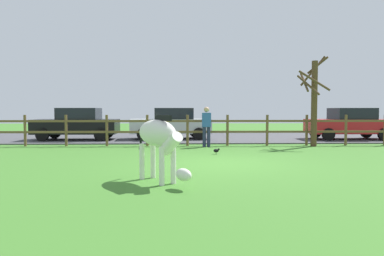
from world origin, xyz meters
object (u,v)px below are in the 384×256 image
object	(u,v)px
zebra	(159,138)
parked_car_black	(77,124)
crow_on_grass	(216,151)
visitor_near_fence	(206,125)
bare_tree	(314,99)
parked_car_silver	(171,123)
parked_car_red	(349,123)

from	to	relation	value
zebra	parked_car_black	xyz separation A→B (m)	(-4.68, 10.23, -0.08)
crow_on_grass	visitor_near_fence	world-z (taller)	visitor_near_fence
bare_tree	parked_car_black	world-z (taller)	bare_tree
crow_on_grass	parked_car_silver	world-z (taller)	parked_car_silver
parked_car_red	parked_car_black	xyz separation A→B (m)	(-13.52, 0.11, 0.00)
parked_car_red	parked_car_black	distance (m)	13.52
parked_car_black	visitor_near_fence	distance (m)	6.91
parked_car_black	visitor_near_fence	bearing A→B (deg)	-26.90
bare_tree	visitor_near_fence	distance (m)	4.59
parked_car_silver	parked_car_black	bearing A→B (deg)	-175.27
parked_car_black	visitor_near_fence	xyz separation A→B (m)	(6.16, -3.13, 0.06)
parked_car_red	bare_tree	bearing A→B (deg)	-134.90
visitor_near_fence	zebra	bearing A→B (deg)	-101.79
parked_car_silver	visitor_near_fence	bearing A→B (deg)	-66.13
bare_tree	parked_car_black	bearing A→B (deg)	164.13
zebra	parked_car_red	xyz separation A→B (m)	(8.85, 10.13, -0.08)
crow_on_grass	zebra	bearing A→B (deg)	-109.57
zebra	parked_car_black	distance (m)	11.25
bare_tree	zebra	size ratio (longest dim) A/B	2.31
bare_tree	parked_car_red	distance (m)	4.26
visitor_near_fence	crow_on_grass	bearing A→B (deg)	-85.92
zebra	parked_car_black	size ratio (longest dim) A/B	0.41
parked_car_red	parked_car_silver	xyz separation A→B (m)	(-8.91, 0.49, 0.00)
bare_tree	zebra	bearing A→B (deg)	-129.48
bare_tree	crow_on_grass	size ratio (longest dim) A/B	17.67
visitor_near_fence	parked_car_red	bearing A→B (deg)	22.31
bare_tree	crow_on_grass	distance (m)	5.32
crow_on_grass	parked_car_silver	size ratio (longest dim) A/B	0.05
bare_tree	zebra	world-z (taller)	bare_tree
visitor_near_fence	parked_car_black	bearing A→B (deg)	153.10
bare_tree	parked_car_black	xyz separation A→B (m)	(-10.62, 3.02, -1.13)
zebra	parked_car_red	bearing A→B (deg)	48.87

